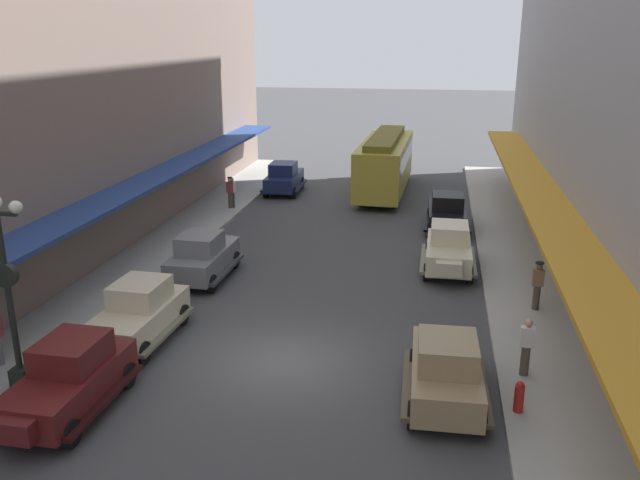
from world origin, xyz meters
The scene contains 17 objects.
ground_plane centered at (0.00, 0.00, 0.00)m, with size 200.00×200.00×0.00m, color #424244.
sidewalk_left centered at (-7.50, 0.00, 0.07)m, with size 3.00×60.00×0.15m, color #A8A59E.
sidewalk_right centered at (7.50, 0.00, 0.07)m, with size 3.00×60.00×0.15m, color #A8A59E.
parked_car_0 centered at (-4.64, 0.54, 0.94)m, with size 2.28×4.31×1.84m.
parked_car_1 centered at (-4.56, 5.99, 0.94)m, with size 2.19×4.28×1.84m.
parked_car_2 centered at (-4.78, 20.54, 0.94)m, with size 2.24×4.30×1.84m.
parked_car_3 centered at (4.67, 14.26, 0.94)m, with size 2.22×4.29×1.84m.
parked_car_4 centered at (4.71, 8.64, 0.94)m, with size 2.14×4.26×1.84m.
parked_car_5 centered at (4.57, -1.40, 0.94)m, with size 2.24×4.29×1.84m.
parked_car_6 centered at (-4.58, -3.47, 0.94)m, with size 2.22×4.29×1.84m.
streetcar centered at (1.06, 21.47, 1.90)m, with size 2.74×9.66×3.46m.
lamp_post_with_clock centered at (-6.40, -2.82, 2.99)m, with size 1.42×0.44×5.16m.
fire_hydrant centered at (6.35, -1.80, 0.56)m, with size 0.24×0.24×0.82m.
pedestrian_1 centered at (-6.65, 15.98, 1.01)m, with size 0.36×0.28×1.67m.
pedestrian_2 centered at (-6.57, 16.08, 0.99)m, with size 0.36×0.24×1.64m.
pedestrian_4 centered at (6.70, 0.12, 0.99)m, with size 0.36×0.24×1.64m.
pedestrian_5 centered at (7.59, 4.80, 1.01)m, with size 0.36×0.28×1.67m.
Camera 1 is at (4.07, -16.54, 8.99)m, focal length 36.79 mm.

